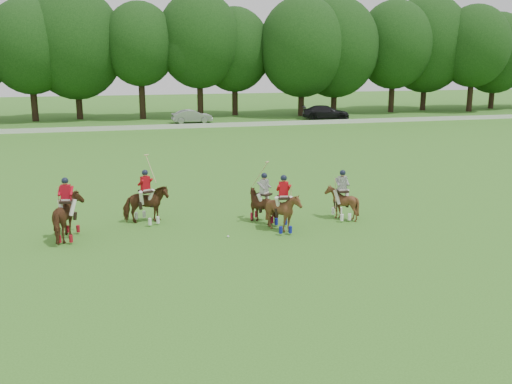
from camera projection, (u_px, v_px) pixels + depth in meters
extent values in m
plane|color=#386F1F|center=(228.00, 262.00, 19.77)|extent=(180.00, 180.00, 0.00)
cylinder|color=black|center=(34.00, 100.00, 62.13)|extent=(0.70, 0.70, 4.64)
ellipsoid|color=black|center=(29.00, 47.00, 60.83)|extent=(8.80, 8.80, 10.13)
cylinder|color=black|center=(79.00, 100.00, 64.25)|extent=(0.70, 0.70, 4.31)
ellipsoid|color=black|center=(75.00, 44.00, 62.82)|extent=(10.67, 10.67, 12.27)
cylinder|color=black|center=(142.00, 96.00, 64.39)|extent=(0.70, 0.70, 5.24)
ellipsoid|color=black|center=(140.00, 44.00, 63.08)|extent=(8.06, 8.06, 9.26)
cylinder|color=black|center=(200.00, 95.00, 66.23)|extent=(0.70, 0.70, 5.19)
ellipsoid|color=black|center=(199.00, 40.00, 64.80)|extent=(9.50, 9.50, 10.92)
cylinder|color=black|center=(235.00, 96.00, 68.68)|extent=(0.70, 0.70, 4.48)
ellipsoid|color=black|center=(235.00, 50.00, 67.41)|extent=(8.60, 8.60, 9.89)
cylinder|color=black|center=(301.00, 98.00, 67.87)|extent=(0.70, 0.70, 4.21)
ellipsoid|color=black|center=(302.00, 47.00, 66.50)|extent=(10.11, 10.11, 11.63)
cylinder|color=black|center=(334.00, 97.00, 70.29)|extent=(0.70, 0.70, 4.07)
ellipsoid|color=black|center=(335.00, 47.00, 68.90)|extent=(10.46, 10.46, 12.03)
cylinder|color=black|center=(392.00, 93.00, 72.30)|extent=(0.70, 0.70, 4.79)
ellipsoid|color=black|center=(394.00, 45.00, 70.92)|extent=(9.47, 9.47, 10.89)
cylinder|color=black|center=(424.00, 93.00, 75.11)|extent=(0.70, 0.70, 4.44)
ellipsoid|color=black|center=(427.00, 44.00, 73.65)|extent=(10.84, 10.84, 12.47)
cylinder|color=black|center=(470.00, 92.00, 73.23)|extent=(0.70, 0.70, 4.86)
ellipsoid|color=black|center=(474.00, 46.00, 71.89)|extent=(8.94, 8.94, 10.28)
cylinder|color=black|center=(492.00, 94.00, 77.47)|extent=(0.70, 0.70, 3.90)
ellipsoid|color=black|center=(496.00, 53.00, 76.21)|extent=(9.29, 9.29, 10.68)
cube|color=white|center=(150.00, 127.00, 55.53)|extent=(120.00, 0.10, 0.44)
imported|color=#9D9EA3|center=(192.00, 116.00, 60.82)|extent=(4.30, 1.63, 1.40)
imported|color=black|center=(326.00, 112.00, 64.46)|extent=(5.70, 3.49, 1.54)
imported|color=#472713|center=(68.00, 217.00, 22.02)|extent=(1.26, 2.21, 1.76)
cube|color=black|center=(66.00, 201.00, 21.87)|extent=(0.52, 0.62, 0.08)
cylinder|color=tan|center=(59.00, 203.00, 21.86)|extent=(0.06, 0.21, 1.29)
imported|color=#472713|center=(146.00, 205.00, 24.23)|extent=(2.02, 1.91, 1.60)
cube|color=black|center=(146.00, 191.00, 24.09)|extent=(0.64, 0.70, 0.08)
cylinder|color=tan|center=(151.00, 169.00, 24.06)|extent=(0.36, 0.71, 1.08)
imported|color=#472713|center=(283.00, 212.00, 23.11)|extent=(1.50, 1.63, 1.62)
cube|color=black|center=(283.00, 197.00, 22.97)|extent=(0.51, 0.62, 0.08)
cylinder|color=tan|center=(291.00, 199.00, 23.02)|extent=(0.06, 0.21, 1.29)
imported|color=#472713|center=(264.00, 206.00, 24.38)|extent=(1.67, 1.78, 1.42)
cube|color=black|center=(264.00, 194.00, 24.26)|extent=(0.70, 0.71, 0.08)
cylinder|color=tan|center=(260.00, 174.00, 23.81)|extent=(0.52, 0.61, 1.08)
imported|color=#472713|center=(342.00, 203.00, 24.85)|extent=(1.21, 1.35, 1.45)
cube|color=black|center=(342.00, 191.00, 24.72)|extent=(0.46, 0.57, 0.08)
cylinder|color=tan|center=(335.00, 193.00, 24.68)|extent=(0.04, 0.21, 1.29)
sphere|color=white|center=(228.00, 236.00, 22.40)|extent=(0.09, 0.09, 0.09)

